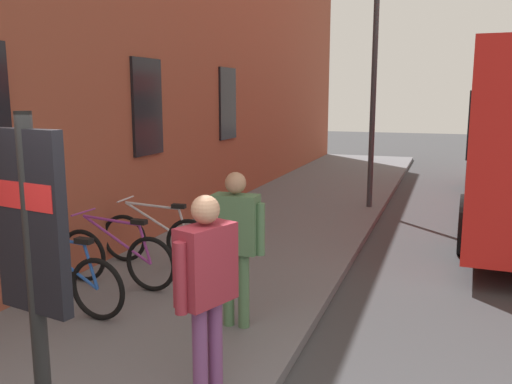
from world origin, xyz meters
TOP-DOWN VIEW (x-y plane):
  - ground at (6.00, -1.00)m, footprint 60.00×60.00m
  - sidewalk_pavement at (8.00, 1.75)m, footprint 24.00×3.50m
  - station_facade at (8.99, 3.80)m, footprint 22.00×0.65m
  - bicycle_by_door at (2.31, 2.79)m, footprint 0.48×1.77m
  - bicycle_mid_rack at (3.29, 2.70)m, footprint 0.48×1.77m
  - bicycle_far_end at (4.30, 2.68)m, footprint 0.48×1.77m
  - transit_info_sign at (-0.04, 0.99)m, footprint 0.18×0.56m
  - pedestrian_near_bus at (2.66, 0.77)m, footprint 0.26×0.64m
  - pedestrian_crossing_street at (1.23, 0.45)m, footprint 0.62×0.40m
  - street_lamp at (9.60, 0.30)m, footprint 0.28×0.28m

SIDE VIEW (x-z plane):
  - ground at x=6.00m, z-range 0.00..0.00m
  - sidewalk_pavement at x=8.00m, z-range 0.00..0.12m
  - bicycle_by_door at x=2.31m, z-range 0.02..1.00m
  - bicycle_mid_rack at x=3.29m, z-range 0.02..1.00m
  - bicycle_far_end at x=4.30m, z-range 0.02..1.00m
  - pedestrian_near_bus at x=2.66m, z-range 0.31..2.00m
  - pedestrian_crossing_street at x=1.23m, z-range 0.31..2.03m
  - transit_info_sign at x=-0.04m, z-range 0.52..2.92m
  - street_lamp at x=9.60m, z-range 0.61..6.37m
  - station_facade at x=8.99m, z-range 0.00..7.99m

